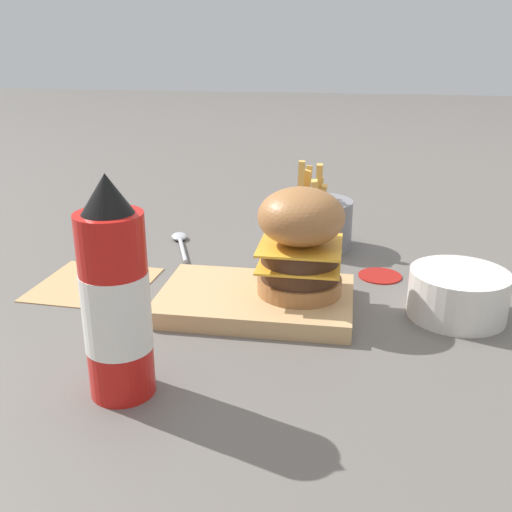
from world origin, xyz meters
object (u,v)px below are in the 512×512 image
object	(u,v)px
serving_board	(256,300)
ketchup_bottle	(116,300)
burger	(300,241)
side_bowl	(458,293)
fries_basket	(317,222)
spoon	(180,241)

from	to	relation	value
serving_board	ketchup_bottle	size ratio (longest dim) A/B	1.12
serving_board	burger	distance (m)	0.10
serving_board	burger	size ratio (longest dim) A/B	1.81
serving_board	side_bowl	xyz separation A→B (m)	(-0.25, -0.02, 0.02)
ketchup_bottle	side_bowl	world-z (taller)	ketchup_bottle
burger	side_bowl	bearing A→B (deg)	-177.29
burger	fries_basket	bearing A→B (deg)	-91.68
side_bowl	ketchup_bottle	bearing A→B (deg)	33.11
serving_board	spoon	distance (m)	0.29
fries_basket	side_bowl	xyz separation A→B (m)	(-0.19, 0.24, -0.01)
serving_board	side_bowl	size ratio (longest dim) A/B	2.02
side_bowl	spoon	xyz separation A→B (m)	(0.42, -0.21, -0.03)
ketchup_bottle	fries_basket	world-z (taller)	ketchup_bottle
burger	spoon	world-z (taller)	burger
burger	fries_basket	distance (m)	0.25
fries_basket	serving_board	bearing A→B (deg)	76.28
fries_basket	side_bowl	world-z (taller)	fries_basket
burger	ketchup_bottle	world-z (taller)	ketchup_bottle
burger	serving_board	bearing A→B (deg)	9.88
burger	side_bowl	size ratio (longest dim) A/B	1.12
spoon	side_bowl	bearing A→B (deg)	-137.29
fries_basket	ketchup_bottle	bearing A→B (deg)	70.81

